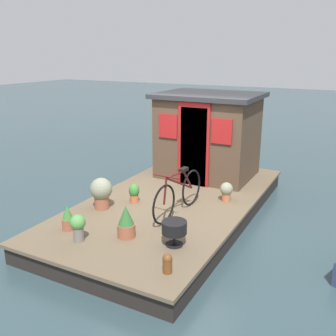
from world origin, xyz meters
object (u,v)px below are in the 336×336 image
(houseboat_cabin, at_px, (208,135))
(potted_plant_fern, at_px, (68,218))
(potted_plant_lavender, at_px, (101,192))
(mooring_bollard, at_px, (167,263))
(potted_plant_geranium, at_px, (78,226))
(potted_plant_succulent, at_px, (126,222))
(potted_plant_basil, at_px, (134,193))
(charcoal_grill, at_px, (174,228))
(potted_plant_ivy, at_px, (226,191))
(bicycle, at_px, (179,194))

(houseboat_cabin, height_order, potted_plant_fern, houseboat_cabin)
(potted_plant_lavender, bearing_deg, mooring_bollard, -122.84)
(potted_plant_geranium, xyz_separation_m, mooring_bollard, (-0.15, -1.63, -0.10))
(houseboat_cabin, distance_m, potted_plant_succulent, 3.63)
(potted_plant_basil, xyz_separation_m, charcoal_grill, (-1.17, -1.46, 0.08))
(potted_plant_lavender, bearing_deg, potted_plant_ivy, -53.69)
(houseboat_cabin, relative_size, bicycle, 1.35)
(bicycle, xyz_separation_m, potted_plant_geranium, (-1.66, 0.90, -0.13))
(houseboat_cabin, xyz_separation_m, potted_plant_ivy, (-1.39, -0.97, -0.75))
(potted_plant_geranium, bearing_deg, potted_plant_lavender, 21.41)
(bicycle, xyz_separation_m, potted_plant_basil, (0.07, 0.99, -0.18))
(potted_plant_geranium, distance_m, potted_plant_lavender, 1.30)
(potted_plant_basil, xyz_separation_m, mooring_bollard, (-1.88, -1.72, -0.05))
(potted_plant_fern, bearing_deg, potted_plant_lavender, 3.71)
(potted_plant_basil, bearing_deg, potted_plant_ivy, -59.98)
(potted_plant_geranium, bearing_deg, houseboat_cabin, -6.88)
(potted_plant_basil, xyz_separation_m, potted_plant_fern, (-1.51, 0.32, 0.00))
(potted_plant_succulent, relative_size, mooring_bollard, 1.93)
(potted_plant_basil, bearing_deg, potted_plant_geranium, -176.86)
(bicycle, relative_size, potted_plant_ivy, 4.38)
(houseboat_cabin, bearing_deg, mooring_bollard, -164.63)
(houseboat_cabin, distance_m, potted_plant_fern, 3.97)
(bicycle, distance_m, mooring_bollard, 1.96)
(potted_plant_succulent, distance_m, potted_plant_basil, 1.44)
(potted_plant_basil, distance_m, mooring_bollard, 2.55)
(potted_plant_lavender, relative_size, potted_plant_basil, 1.56)
(potted_plant_geranium, bearing_deg, potted_plant_ivy, -28.99)
(potted_plant_lavender, distance_m, potted_plant_ivy, 2.40)
(charcoal_grill, distance_m, mooring_bollard, 0.77)
(charcoal_grill, bearing_deg, potted_plant_basil, 51.41)
(potted_plant_basil, height_order, potted_plant_ivy, potted_plant_ivy)
(mooring_bollard, bearing_deg, potted_plant_lavender, 57.16)
(potted_plant_ivy, relative_size, potted_plant_fern, 0.90)
(mooring_bollard, bearing_deg, potted_plant_geranium, 84.78)
(potted_plant_ivy, xyz_separation_m, potted_plant_fern, (-2.40, 1.87, -0.02))
(houseboat_cabin, relative_size, mooring_bollard, 8.27)
(potted_plant_fern, xyz_separation_m, mooring_bollard, (-0.37, -2.04, -0.06))
(bicycle, xyz_separation_m, potted_plant_fern, (-1.43, 1.31, -0.18))
(potted_plant_basil, relative_size, charcoal_grill, 0.97)
(bicycle, height_order, potted_plant_basil, bicycle)
(bicycle, xyz_separation_m, mooring_bollard, (-1.81, -0.73, -0.24))
(potted_plant_geranium, height_order, potted_plant_basil, potted_plant_geranium)
(potted_plant_fern, bearing_deg, bicycle, -42.36)
(houseboat_cabin, bearing_deg, potted_plant_basil, 165.76)
(potted_plant_succulent, relative_size, charcoal_grill, 1.35)
(potted_plant_lavender, xyz_separation_m, potted_plant_fern, (-0.98, -0.06, -0.13))
(charcoal_grill, bearing_deg, mooring_bollard, -159.83)
(bicycle, distance_m, potted_plant_ivy, 1.13)
(bicycle, xyz_separation_m, potted_plant_ivy, (0.97, -0.56, -0.17))
(potted_plant_basil, distance_m, charcoal_grill, 1.87)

